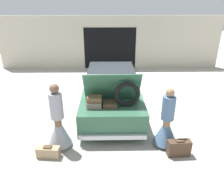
# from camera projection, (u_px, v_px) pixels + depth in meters

# --- Properties ---
(ground_plane) EXTENTS (40.00, 40.00, 0.00)m
(ground_plane) POSITION_uv_depth(u_px,v_px,m) (111.00, 104.00, 8.11)
(ground_plane) COLOR #ADA89E
(garage_wall_back) EXTENTS (12.00, 0.14, 2.80)m
(garage_wall_back) POSITION_uv_depth(u_px,v_px,m) (110.00, 43.00, 11.84)
(garage_wall_back) COLOR beige
(garage_wall_back) RESTS_ON ground_plane
(car) EXTENTS (1.89, 5.10, 1.78)m
(car) POSITION_uv_depth(u_px,v_px,m) (111.00, 89.00, 7.87)
(car) COLOR #336047
(car) RESTS_ON ground_plane
(person_left) EXTENTS (0.62, 0.62, 1.75)m
(person_left) POSITION_uv_depth(u_px,v_px,m) (58.00, 126.00, 5.53)
(person_left) COLOR brown
(person_left) RESTS_ON ground_plane
(person_right) EXTENTS (0.62, 0.62, 1.61)m
(person_right) POSITION_uv_depth(u_px,v_px,m) (166.00, 126.00, 5.62)
(person_right) COLOR #997051
(person_right) RESTS_ON ground_plane
(suitcase_beside_left_person) EXTENTS (0.57, 0.26, 0.30)m
(suitcase_beside_left_person) POSITION_uv_depth(u_px,v_px,m) (48.00, 152.00, 5.33)
(suitcase_beside_left_person) COLOR #9E8460
(suitcase_beside_left_person) RESTS_ON ground_plane
(suitcase_beside_right_person) EXTENTS (0.57, 0.24, 0.44)m
(suitcase_beside_right_person) POSITION_uv_depth(u_px,v_px,m) (179.00, 148.00, 5.36)
(suitcase_beside_right_person) COLOR #473323
(suitcase_beside_right_person) RESTS_ON ground_plane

